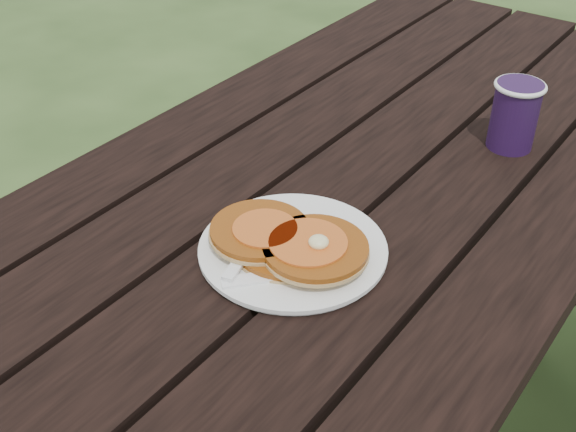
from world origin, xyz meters
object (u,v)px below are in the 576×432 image
Objects in this scene: picnic_table at (323,365)px; coffee_cup at (515,112)px; plate at (293,250)px; pancake_stack at (289,242)px.

picnic_table is 16.15× the size of coffee_cup.
pancake_stack is (0.00, -0.01, 0.02)m from plate.
pancake_stack reaches higher than picnic_table.
picnic_table is 0.42m from plate.
coffee_cup is (0.17, 0.28, 0.45)m from picnic_table.
picnic_table is at bearing 105.72° from pancake_stack.
plate is 0.02m from pancake_stack.
coffee_cup reaches higher than plate.
plate is 0.46m from coffee_cup.
pancake_stack is 1.92× the size of coffee_cup.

